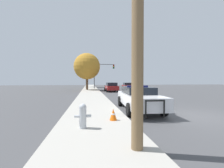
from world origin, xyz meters
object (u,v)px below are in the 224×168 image
at_px(traffic_light, 102,71).
at_px(car_background_midblock, 111,87).
at_px(fire_hydrant, 83,115).
at_px(tree_sidewalk_mid, 87,66).
at_px(tree_sidewalk_far, 87,70).
at_px(traffic_cone, 113,114).
at_px(police_car, 138,97).
at_px(car_background_oncoming, 128,86).

relative_size(traffic_light, car_background_midblock, 1.31).
bearing_deg(fire_hydrant, car_background_midblock, 78.54).
bearing_deg(traffic_light, tree_sidewalk_mid, -128.10).
bearing_deg(tree_sidewalk_far, tree_sidewalk_mid, -89.06).
bearing_deg(traffic_cone, fire_hydrant, -144.14).
distance_m(police_car, traffic_cone, 3.25).
xyz_separation_m(police_car, traffic_light, (-0.16, 23.27, 3.15)).
relative_size(car_background_midblock, traffic_cone, 8.45).
xyz_separation_m(police_car, fire_hydrant, (-3.20, -3.45, -0.18)).
xyz_separation_m(car_background_oncoming, tree_sidewalk_mid, (-7.60, 0.75, 3.66)).
relative_size(car_background_midblock, tree_sidewalk_mid, 0.60).
xyz_separation_m(fire_hydrant, traffic_light, (3.03, 26.73, 3.33)).
distance_m(traffic_light, tree_sidewalk_mid, 5.23).
distance_m(traffic_light, traffic_cone, 26.14).
bearing_deg(police_car, traffic_light, -86.14).
bearing_deg(police_car, tree_sidewalk_mid, -76.57).
bearing_deg(car_background_midblock, traffic_light, 94.50).
xyz_separation_m(traffic_light, car_background_oncoming, (4.39, -4.85, -3.17)).
height_order(police_car, tree_sidewalk_mid, tree_sidewalk_mid).
bearing_deg(tree_sidewalk_mid, fire_hydrant, -89.55).
xyz_separation_m(car_background_midblock, tree_sidewalk_mid, (-3.99, 3.85, 3.65)).
relative_size(police_car, fire_hydrant, 6.17).
relative_size(car_background_oncoming, traffic_cone, 9.34).
relative_size(car_background_midblock, tree_sidewalk_far, 0.63).
height_order(police_car, traffic_light, traffic_light).
bearing_deg(tree_sidewalk_mid, traffic_light, 51.90).
bearing_deg(car_background_midblock, police_car, -93.36).
xyz_separation_m(tree_sidewalk_far, traffic_cone, (1.61, -34.23, -4.19)).
bearing_deg(tree_sidewalk_far, car_background_oncoming, -59.50).
bearing_deg(fire_hydrant, car_background_oncoming, 71.27).
distance_m(police_car, traffic_light, 23.49).
distance_m(police_car, car_background_oncoming, 18.91).
distance_m(fire_hydrant, tree_sidewalk_mid, 22.95).
bearing_deg(police_car, fire_hydrant, 50.66).
xyz_separation_m(tree_sidewalk_mid, traffic_cone, (1.41, -21.74, -4.05)).
bearing_deg(traffic_light, police_car, -89.60).
relative_size(police_car, traffic_light, 1.01).
xyz_separation_m(police_car, traffic_cone, (-1.97, -2.56, -0.40)).
height_order(tree_sidewalk_far, traffic_cone, tree_sidewalk_far).
height_order(traffic_light, tree_sidewalk_far, tree_sidewalk_far).
xyz_separation_m(traffic_light, tree_sidewalk_mid, (-3.21, -4.09, 0.50)).
relative_size(fire_hydrant, traffic_cone, 1.81).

